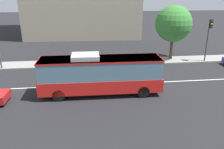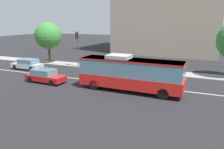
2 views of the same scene
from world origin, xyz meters
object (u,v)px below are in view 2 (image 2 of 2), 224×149
at_px(street_tree_kerbside_centre, 48,36).
at_px(traffic_light_near_corner, 77,43).
at_px(transit_bus, 130,73).
at_px(sedan_red, 45,76).
at_px(sedan_silver, 28,64).

bearing_deg(street_tree_kerbside_centre, traffic_light_near_corner, -8.73).
bearing_deg(traffic_light_near_corner, transit_bus, 54.04).
relative_size(transit_bus, traffic_light_near_corner, 1.93).
distance_m(transit_bus, street_tree_kerbside_centre, 18.57).
relative_size(sedan_red, sedan_silver, 1.01).
height_order(traffic_light_near_corner, street_tree_kerbside_centre, street_tree_kerbside_centre).
height_order(transit_bus, sedan_silver, transit_bus).
xyz_separation_m(sedan_red, street_tree_kerbside_centre, (-6.74, 9.17, 3.67)).
bearing_deg(sedan_red, transit_bus, 6.78).
distance_m(transit_bus, traffic_light_near_corner, 13.01).
bearing_deg(transit_bus, sedan_red, -174.24).
xyz_separation_m(sedan_red, traffic_light_near_corner, (-0.87, 8.27, 2.84)).
distance_m(transit_bus, sedan_red, 9.72).
relative_size(transit_bus, sedan_red, 2.20).
xyz_separation_m(traffic_light_near_corner, street_tree_kerbside_centre, (-5.87, 0.90, 0.83)).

